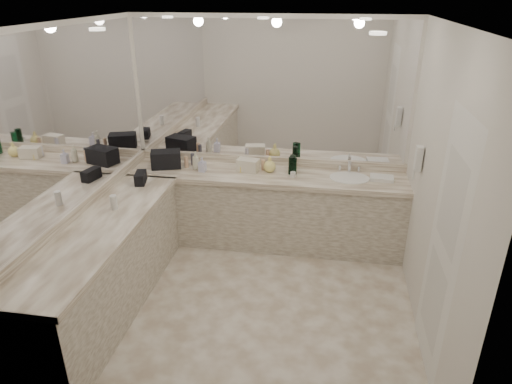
% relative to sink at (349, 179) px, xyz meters
% --- Properties ---
extents(floor, '(3.20, 3.20, 0.00)m').
position_rel_sink_xyz_m(floor, '(-0.95, -1.20, -0.90)').
color(floor, silver).
rests_on(floor, ground).
extents(ceiling, '(3.20, 3.20, 0.00)m').
position_rel_sink_xyz_m(ceiling, '(-0.95, -1.20, 1.71)').
color(ceiling, white).
rests_on(ceiling, floor).
extents(wall_back, '(3.20, 0.02, 2.60)m').
position_rel_sink_xyz_m(wall_back, '(-0.95, 0.30, 0.41)').
color(wall_back, silver).
rests_on(wall_back, floor).
extents(wall_left, '(0.02, 3.00, 2.60)m').
position_rel_sink_xyz_m(wall_left, '(-2.55, -1.20, 0.41)').
color(wall_left, silver).
rests_on(wall_left, floor).
extents(wall_right, '(0.02, 3.00, 2.60)m').
position_rel_sink_xyz_m(wall_right, '(0.65, -1.20, 0.41)').
color(wall_right, silver).
rests_on(wall_right, floor).
extents(vanity_back_base, '(3.20, 0.60, 0.84)m').
position_rel_sink_xyz_m(vanity_back_base, '(-0.95, 0.00, -0.48)').
color(vanity_back_base, beige).
rests_on(vanity_back_base, floor).
extents(vanity_back_top, '(3.20, 0.64, 0.06)m').
position_rel_sink_xyz_m(vanity_back_top, '(-0.95, -0.01, -0.03)').
color(vanity_back_top, white).
rests_on(vanity_back_top, vanity_back_base).
extents(vanity_left_base, '(0.60, 2.40, 0.84)m').
position_rel_sink_xyz_m(vanity_left_base, '(-2.25, -1.50, -0.48)').
color(vanity_left_base, beige).
rests_on(vanity_left_base, floor).
extents(vanity_left_top, '(0.64, 2.42, 0.06)m').
position_rel_sink_xyz_m(vanity_left_top, '(-2.24, -1.50, -0.03)').
color(vanity_left_top, white).
rests_on(vanity_left_top, vanity_left_base).
extents(backsplash_back, '(3.20, 0.04, 0.10)m').
position_rel_sink_xyz_m(backsplash_back, '(-0.95, 0.28, 0.05)').
color(backsplash_back, white).
rests_on(backsplash_back, vanity_back_top).
extents(backsplash_left, '(0.04, 3.00, 0.10)m').
position_rel_sink_xyz_m(backsplash_left, '(-2.53, -1.20, 0.05)').
color(backsplash_left, white).
rests_on(backsplash_left, vanity_left_top).
extents(mirror_back, '(3.12, 0.01, 1.55)m').
position_rel_sink_xyz_m(mirror_back, '(-0.95, 0.29, 0.88)').
color(mirror_back, white).
rests_on(mirror_back, wall_back).
extents(mirror_left, '(0.01, 2.92, 1.55)m').
position_rel_sink_xyz_m(mirror_left, '(-2.54, -1.20, 0.88)').
color(mirror_left, white).
rests_on(mirror_left, wall_left).
extents(sink, '(0.44, 0.44, 0.03)m').
position_rel_sink_xyz_m(sink, '(0.00, 0.00, 0.00)').
color(sink, white).
rests_on(sink, vanity_back_top).
extents(faucet, '(0.24, 0.16, 0.14)m').
position_rel_sink_xyz_m(faucet, '(0.00, 0.21, 0.07)').
color(faucet, silver).
rests_on(faucet, vanity_back_top).
extents(wall_phone, '(0.06, 0.10, 0.24)m').
position_rel_sink_xyz_m(wall_phone, '(0.61, -0.50, 0.46)').
color(wall_phone, white).
rests_on(wall_phone, wall_right).
extents(door, '(0.02, 0.82, 2.10)m').
position_rel_sink_xyz_m(door, '(0.64, -1.70, 0.16)').
color(door, white).
rests_on(door, wall_right).
extents(black_toiletry_bag, '(0.39, 0.31, 0.20)m').
position_rel_sink_xyz_m(black_toiletry_bag, '(-2.14, -0.00, 0.10)').
color(black_toiletry_bag, black).
rests_on(black_toiletry_bag, vanity_back_top).
extents(black_bag_spill, '(0.15, 0.24, 0.12)m').
position_rel_sink_xyz_m(black_bag_spill, '(-2.25, -0.51, 0.07)').
color(black_bag_spill, black).
rests_on(black_bag_spill, vanity_left_top).
extents(cream_cosmetic_case, '(0.27, 0.19, 0.14)m').
position_rel_sink_xyz_m(cream_cosmetic_case, '(-1.16, 0.03, 0.08)').
color(cream_cosmetic_case, beige).
rests_on(cream_cosmetic_case, vanity_back_top).
extents(hand_towel, '(0.26, 0.19, 0.04)m').
position_rel_sink_xyz_m(hand_towel, '(0.35, 0.01, 0.03)').
color(hand_towel, white).
rests_on(hand_towel, vanity_back_top).
extents(lotion_left, '(0.06, 0.06, 0.15)m').
position_rel_sink_xyz_m(lotion_left, '(-2.25, -1.16, 0.08)').
color(lotion_left, white).
rests_on(lotion_left, vanity_left_top).
extents(soap_bottle_a, '(0.09, 0.09, 0.21)m').
position_rel_sink_xyz_m(soap_bottle_a, '(-1.77, -0.01, 0.11)').
color(soap_bottle_a, beige).
rests_on(soap_bottle_a, vanity_back_top).
extents(soap_bottle_b, '(0.08, 0.09, 0.17)m').
position_rel_sink_xyz_m(soap_bottle_b, '(-1.68, -0.07, 0.09)').
color(soap_bottle_b, silver).
rests_on(soap_bottle_b, vanity_back_top).
extents(soap_bottle_c, '(0.18, 0.18, 0.18)m').
position_rel_sink_xyz_m(soap_bottle_c, '(-0.91, 0.06, 0.10)').
color(soap_bottle_c, '#FFEF85').
rests_on(soap_bottle_c, vanity_back_top).
extents(green_bottle_0, '(0.07, 0.07, 0.19)m').
position_rel_sink_xyz_m(green_bottle_0, '(-0.65, 0.13, 0.10)').
color(green_bottle_0, '#084622').
rests_on(green_bottle_0, vanity_back_top).
extents(green_bottle_1, '(0.07, 0.07, 0.20)m').
position_rel_sink_xyz_m(green_bottle_1, '(-0.65, 0.02, 0.11)').
color(green_bottle_1, '#084622').
rests_on(green_bottle_1, vanity_back_top).
extents(green_bottle_2, '(0.06, 0.06, 0.18)m').
position_rel_sink_xyz_m(green_bottle_2, '(-0.65, 0.06, 0.10)').
color(green_bottle_2, '#084622').
rests_on(green_bottle_2, vanity_back_top).
extents(green_bottle_3, '(0.06, 0.06, 0.20)m').
position_rel_sink_xyz_m(green_bottle_3, '(-0.63, 0.01, 0.10)').
color(green_bottle_3, '#084622').
rests_on(green_bottle_3, vanity_back_top).
extents(amenity_bottle_0, '(0.04, 0.04, 0.13)m').
position_rel_sink_xyz_m(amenity_bottle_0, '(-0.99, 0.10, 0.07)').
color(amenity_bottle_0, '#E0B28C').
rests_on(amenity_bottle_0, vanity_back_top).
extents(amenity_bottle_1, '(0.06, 0.06, 0.07)m').
position_rel_sink_xyz_m(amenity_bottle_1, '(-1.23, -0.00, 0.04)').
color(amenity_bottle_1, '#F2D84C').
rests_on(amenity_bottle_1, vanity_back_top).
extents(amenity_bottle_2, '(0.06, 0.06, 0.06)m').
position_rel_sink_xyz_m(amenity_bottle_2, '(-0.63, -0.07, 0.04)').
color(amenity_bottle_2, white).
rests_on(amenity_bottle_2, vanity_back_top).
extents(amenity_bottle_3, '(0.05, 0.05, 0.08)m').
position_rel_sink_xyz_m(amenity_bottle_3, '(-2.14, -0.04, 0.05)').
color(amenity_bottle_3, '#F2D84C').
rests_on(amenity_bottle_3, vanity_back_top).
extents(amenity_bottle_4, '(0.05, 0.05, 0.13)m').
position_rel_sink_xyz_m(amenity_bottle_4, '(-1.25, 0.11, 0.07)').
color(amenity_bottle_4, silver).
rests_on(amenity_bottle_4, vanity_back_top).
extents(amenity_bottle_5, '(0.04, 0.04, 0.14)m').
position_rel_sink_xyz_m(amenity_bottle_5, '(-1.85, 0.12, 0.08)').
color(amenity_bottle_5, '#3F3F4C').
rests_on(amenity_bottle_5, vanity_back_top).
extents(amenity_bottle_6, '(0.05, 0.05, 0.14)m').
position_rel_sink_xyz_m(amenity_bottle_6, '(-1.90, 0.03, 0.07)').
color(amenity_bottle_6, '#E0B28C').
rests_on(amenity_bottle_6, vanity_back_top).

